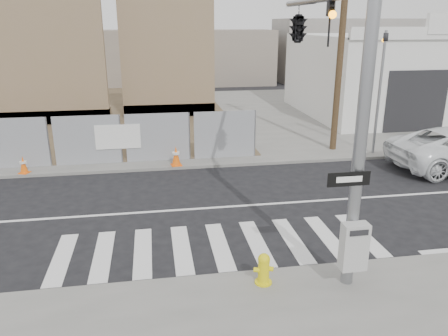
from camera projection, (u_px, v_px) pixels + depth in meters
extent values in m
plane|color=black|center=(207.00, 208.00, 13.86)|extent=(100.00, 100.00, 0.00)
cube|color=slate|center=(178.00, 117.00, 26.95)|extent=(50.00, 20.00, 0.12)
cylinder|color=gray|center=(362.00, 128.00, 8.62)|extent=(0.26, 0.26, 7.00)
cube|color=#B2B2AF|center=(354.00, 247.00, 9.13)|extent=(0.55, 0.30, 1.05)
cube|color=black|center=(349.00, 179.00, 8.74)|extent=(0.90, 0.03, 0.30)
cube|color=silver|center=(349.00, 179.00, 8.73)|extent=(0.55, 0.01, 0.12)
imported|color=black|center=(330.00, 24.00, 9.87)|extent=(0.16, 0.20, 1.00)
imported|color=black|center=(298.00, 24.00, 11.93)|extent=(0.53, 2.48, 1.00)
cylinder|color=gray|center=(379.00, 94.00, 18.56)|extent=(0.12, 0.12, 5.20)
imported|color=black|center=(386.00, 33.00, 17.77)|extent=(0.16, 0.20, 1.00)
cube|color=#7E694B|center=(48.00, 52.00, 23.64)|extent=(6.00, 0.50, 8.00)
cube|color=#7E694B|center=(57.00, 116.00, 25.15)|extent=(6.00, 1.30, 0.80)
cube|color=#7E694B|center=(168.00, 49.00, 25.59)|extent=(5.50, 0.50, 8.00)
cube|color=#7E694B|center=(170.00, 109.00, 27.10)|extent=(5.50, 1.30, 0.80)
cube|color=silver|center=(401.00, 75.00, 27.42)|extent=(12.00, 10.00, 4.80)
cube|color=black|center=(416.00, 102.00, 22.66)|extent=(3.40, 0.06, 3.20)
cylinder|color=#493822|center=(342.00, 35.00, 18.41)|extent=(0.28, 0.28, 10.00)
cylinder|color=yellow|center=(263.00, 282.00, 9.66)|extent=(0.50, 0.50, 0.04)
cylinder|color=yellow|center=(264.00, 272.00, 9.58)|extent=(0.33, 0.33, 0.57)
sphere|color=yellow|center=(264.00, 259.00, 9.48)|extent=(0.27, 0.27, 0.27)
cylinder|color=yellow|center=(257.00, 270.00, 9.54)|extent=(0.16, 0.15, 0.10)
cylinder|color=yellow|center=(270.00, 269.00, 9.58)|extent=(0.16, 0.15, 0.10)
cube|color=#FB610D|center=(25.00, 173.00, 16.75)|extent=(0.45, 0.45, 0.03)
cone|color=#FB610D|center=(23.00, 165.00, 16.65)|extent=(0.40, 0.40, 0.67)
cylinder|color=silver|center=(23.00, 162.00, 16.62)|extent=(0.26, 0.26, 0.08)
cube|color=#FF610D|center=(176.00, 165.00, 17.66)|extent=(0.46, 0.46, 0.03)
cone|color=#FF610D|center=(176.00, 156.00, 17.54)|extent=(0.41, 0.41, 0.80)
cylinder|color=silver|center=(176.00, 153.00, 17.50)|extent=(0.31, 0.31, 0.09)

